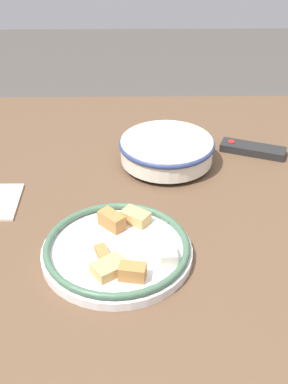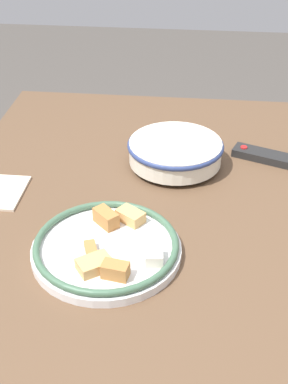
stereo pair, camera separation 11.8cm
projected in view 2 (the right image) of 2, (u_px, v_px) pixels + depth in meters
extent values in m
cube|color=brown|center=(165.00, 253.00, 1.09)|extent=(1.47, 1.04, 0.04)
cylinder|color=brown|center=(50.00, 206.00, 1.89)|extent=(0.06, 0.06, 0.72)
cylinder|color=silver|center=(173.00, 163.00, 1.34)|extent=(0.10, 0.10, 0.01)
cylinder|color=silver|center=(174.00, 152.00, 1.32)|extent=(0.23, 0.23, 0.05)
cylinder|color=#B75B23|center=(174.00, 153.00, 1.32)|extent=(0.20, 0.20, 0.05)
torus|color=navy|center=(174.00, 145.00, 1.31)|extent=(0.24, 0.24, 0.01)
cylinder|color=white|center=(107.00, 250.00, 1.05)|extent=(0.29, 0.29, 0.02)
torus|color=#42664C|center=(106.00, 244.00, 1.04)|extent=(0.29, 0.29, 0.01)
cube|color=#B2753D|center=(91.00, 249.00, 1.03)|extent=(0.05, 0.03, 0.01)
cube|color=#B2753D|center=(106.00, 218.00, 1.10)|extent=(0.06, 0.06, 0.03)
cube|color=#B2753D|center=(115.00, 270.00, 0.97)|extent=(0.04, 0.05, 0.03)
cube|color=tan|center=(94.00, 264.00, 0.98)|extent=(0.07, 0.08, 0.02)
cube|color=silver|center=(154.00, 256.00, 1.00)|extent=(0.05, 0.04, 0.02)
cube|color=tan|center=(130.00, 216.00, 1.11)|extent=(0.06, 0.07, 0.02)
cube|color=black|center=(265.00, 156.00, 1.36)|extent=(0.10, 0.17, 0.02)
cylinder|color=red|center=(244.00, 147.00, 1.37)|extent=(0.02, 0.02, 0.00)
cube|color=beige|center=(2.00, 192.00, 1.23)|extent=(0.14, 0.10, 0.01)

